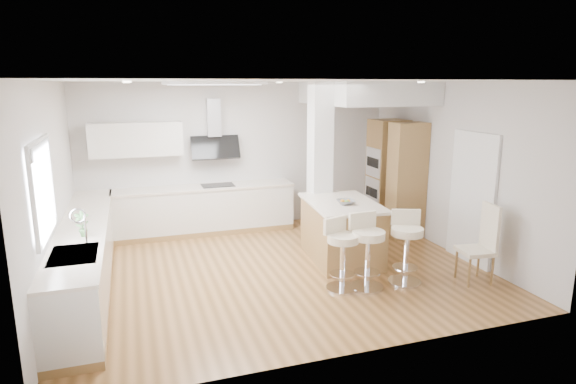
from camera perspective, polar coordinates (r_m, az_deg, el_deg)
name	(u,v)px	position (r m, az deg, el deg)	size (l,w,h in m)	color
ground	(278,269)	(7.42, -1.19, -9.13)	(6.00, 6.00, 0.00)	#9D6C3A
ceiling	(278,269)	(7.42, -1.19, -9.13)	(6.00, 5.00, 0.02)	white
wall_back	(240,156)	(9.41, -5.74, 4.32)	(6.00, 0.04, 2.80)	beige
wall_left	(52,194)	(6.80, -26.19, -0.17)	(0.04, 5.00, 2.80)	beige
wall_right	(451,168)	(8.39, 18.75, 2.70)	(0.04, 5.00, 2.80)	beige
skylight	(213,83)	(7.29, -8.82, 12.63)	(4.10, 2.10, 0.06)	white
window_left	(42,184)	(5.86, -27.15, 0.81)	(0.06, 1.28, 1.07)	white
doorway_right	(472,200)	(7.99, 20.96, -0.88)	(0.05, 1.00, 2.10)	#443E35
counter_left	(86,255)	(7.23, -22.86, -6.91)	(0.63, 4.50, 1.35)	#A07944
counter_back	(196,197)	(9.12, -10.87, -0.63)	(3.62, 0.63, 2.50)	#A07944
pillar	(320,165)	(8.25, 3.80, 3.18)	(0.35, 0.35, 2.80)	white
soffit	(365,93)	(8.99, 9.15, 11.52)	(1.78, 2.20, 0.40)	white
oven_column	(394,177)	(9.28, 12.47, 1.77)	(0.63, 1.21, 2.10)	#A07944
peninsula	(341,230)	(7.74, 6.35, -4.53)	(1.16, 1.64, 1.02)	#A07944
bar_stool_a	(342,250)	(6.60, 6.38, -6.88)	(0.57, 0.57, 0.99)	silver
bar_stool_b	(367,247)	(6.67, 9.37, -6.47)	(0.50, 0.50, 1.05)	silver
bar_stool_c	(406,243)	(6.96, 13.84, -5.92)	(0.61, 0.61, 1.03)	silver
dining_chair	(483,241)	(7.33, 22.08, -5.38)	(0.49, 0.49, 1.13)	#F4E5C6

